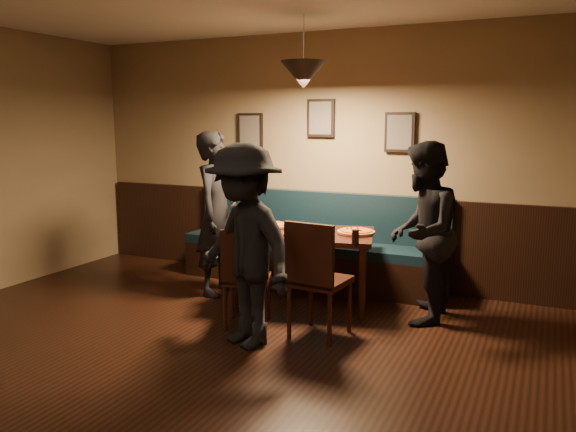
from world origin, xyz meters
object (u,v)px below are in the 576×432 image
object	(u,v)px
chair_near_left	(247,276)
diner_right	(422,233)
dining_table	(303,268)
soda_glass	(355,237)
diner_left	(217,214)
chair_near_right	(320,278)
diner_front	(244,246)
booth_bench	(311,240)
tabasco_bottle	(358,232)

from	to	relation	value
chair_near_left	diner_right	size ratio (longest dim) A/B	0.55
dining_table	soda_glass	world-z (taller)	soda_glass
chair_near_left	diner_left	xyz separation A→B (m)	(-0.76, 0.73, 0.40)
chair_near_left	diner_right	xyz separation A→B (m)	(1.37, 0.78, 0.37)
chair_near_right	diner_front	bearing A→B (deg)	-131.85
booth_bench	diner_right	bearing A→B (deg)	-26.20
chair_near_right	tabasco_bottle	xyz separation A→B (m)	(0.11, 0.68, 0.28)
booth_bench	diner_front	world-z (taller)	diner_front
diner_left	diner_front	world-z (taller)	diner_left
diner_left	soda_glass	xyz separation A→B (m)	(1.62, -0.31, -0.05)
booth_bench	tabasco_bottle	xyz separation A→B (m)	(0.77, -0.72, 0.29)
chair_near_left	diner_left	distance (m)	1.13
booth_bench	tabasco_bottle	distance (m)	1.10
dining_table	chair_near_right	size ratio (longest dim) A/B	1.36
diner_front	tabasco_bottle	bearing A→B (deg)	86.45
chair_near_right	tabasco_bottle	bearing A→B (deg)	86.80
chair_near_right	diner_front	distance (m)	0.73
chair_near_left	diner_front	distance (m)	0.57
diner_front	chair_near_left	bearing A→B (deg)	140.36
diner_right	soda_glass	distance (m)	0.63
booth_bench	dining_table	xyz separation A→B (m)	(0.20, -0.69, -0.13)
booth_bench	diner_front	bearing A→B (deg)	-84.26
diner_left	diner_right	distance (m)	2.14
diner_left	diner_front	size ratio (longest dim) A/B	1.04
booth_bench	diner_left	size ratio (longest dim) A/B	1.75
dining_table	diner_right	distance (m)	1.25
booth_bench	chair_near_left	world-z (taller)	booth_bench
dining_table	diner_left	distance (m)	1.09
booth_bench	diner_front	size ratio (longest dim) A/B	1.82
soda_glass	tabasco_bottle	size ratio (longest dim) A/B	1.30
chair_near_right	diner_right	distance (m)	1.06
chair_near_right	tabasco_bottle	world-z (taller)	chair_near_right
diner_front	diner_right	bearing A→B (deg)	68.91
dining_table	diner_right	world-z (taller)	diner_right
dining_table	chair_near_left	distance (m)	0.80
chair_near_right	soda_glass	xyz separation A→B (m)	(0.19, 0.37, 0.30)
booth_bench	soda_glass	bearing A→B (deg)	-50.36
chair_near_left	diner_right	distance (m)	1.62
chair_near_left	tabasco_bottle	world-z (taller)	chair_near_left
diner_left	chair_near_left	bearing A→B (deg)	-139.52
dining_table	soda_glass	size ratio (longest dim) A/B	9.87
soda_glass	tabasco_bottle	distance (m)	0.32
chair_near_left	diner_left	world-z (taller)	diner_left
tabasco_bottle	chair_near_right	bearing A→B (deg)	-98.91
booth_bench	chair_near_left	size ratio (longest dim) A/B	3.30
chair_near_left	chair_near_right	size ratio (longest dim) A/B	0.90
soda_glass	booth_bench	bearing A→B (deg)	129.64
chair_near_left	soda_glass	xyz separation A→B (m)	(0.86, 0.43, 0.35)
soda_glass	tabasco_bottle	xyz separation A→B (m)	(-0.08, 0.31, -0.02)
dining_table	diner_left	size ratio (longest dim) A/B	0.80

